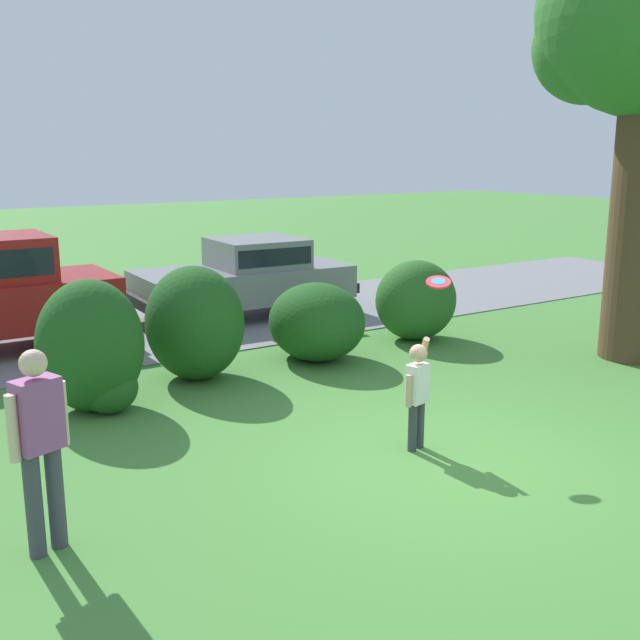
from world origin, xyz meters
name	(u,v)px	position (x,y,z in m)	size (l,w,h in m)	color
ground_plane	(449,462)	(0.00, 0.00, 0.00)	(80.00, 80.00, 0.00)	#478438
driveway_strip	(175,327)	(0.00, 7.48, 0.01)	(28.00, 4.40, 0.02)	slate
shrub_near_tree	(92,350)	(-2.65, 3.74, 0.80)	(1.34, 1.33, 1.70)	#1E511C
shrub_centre_left	(195,323)	(-0.99, 4.30, 0.83)	(1.40, 1.58, 1.66)	#1E511C
shrub_centre	(314,323)	(1.02, 4.25, 0.58)	(1.48, 1.67, 1.24)	#1E511C
shrub_centre_right	(416,300)	(3.21, 4.34, 0.70)	(1.47, 1.33, 1.40)	#286023
parked_sedan	(247,275)	(1.60, 7.58, 0.85)	(4.47, 2.24, 1.56)	gray
child_thrower	(417,388)	(-0.07, 0.47, 0.72)	(0.42, 0.33, 1.29)	#383842
frisbee	(438,282)	(0.43, 0.73, 1.81)	(0.29, 0.28, 0.15)	red
adult_onlooker	(40,440)	(-4.06, 0.47, 0.98)	(0.51, 0.32, 1.74)	#3F3F4C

